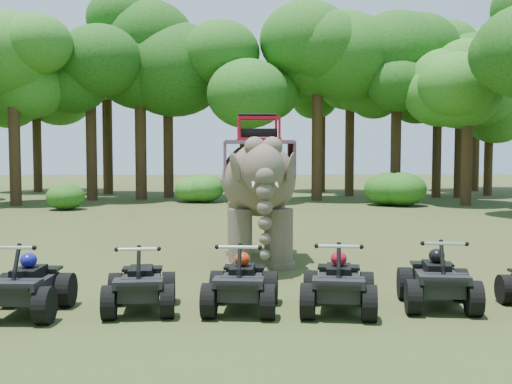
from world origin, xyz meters
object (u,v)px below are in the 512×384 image
atv_3 (339,276)px  atv_1 (140,277)px  atv_2 (241,275)px  atv_4 (438,272)px  elephant (259,188)px  atv_0 (26,278)px

atv_3 → atv_1: bearing=-173.6°
atv_2 → atv_3: (1.71, -0.14, 0.01)m
atv_3 → atv_4: (1.85, 0.27, -0.00)m
elephant → atv_2: 5.12m
atv_1 → atv_3: 3.50m
atv_1 → atv_4: bearing=-3.6°
atv_1 → atv_0: bearing=-178.6°
atv_0 → elephant: bearing=53.5°
atv_0 → atv_3: size_ratio=1.01×
atv_0 → atv_1: (1.94, 0.21, -0.04)m
atv_0 → atv_1: size_ratio=1.06×
atv_0 → atv_3: bearing=3.2°
atv_0 → atv_3: (5.44, 0.04, -0.01)m
elephant → atv_3: 5.38m
elephant → atv_4: size_ratio=2.57×
atv_1 → atv_3: atv_3 is taller
atv_4 → atv_3: bearing=-164.2°
atv_0 → atv_4: (7.29, 0.31, -0.01)m
atv_1 → atv_4: size_ratio=0.95×
atv_2 → atv_4: bearing=7.9°
elephant → atv_3: (1.24, -5.09, -1.23)m
atv_0 → atv_3: 5.44m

